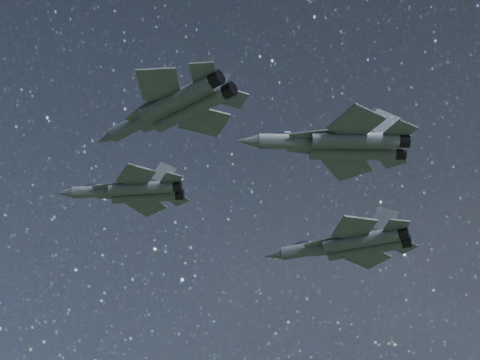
% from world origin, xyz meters
% --- Properties ---
extents(jet_lead, '(15.54, 10.46, 3.92)m').
position_xyz_m(jet_lead, '(-12.85, -2.36, 144.48)').
color(jet_lead, '#353D43').
extents(jet_left, '(18.67, 13.19, 4.73)m').
position_xyz_m(jet_left, '(8.19, 13.57, 141.31)').
color(jet_left, '#353D43').
extents(jet_right, '(18.46, 12.58, 4.64)m').
position_xyz_m(jet_right, '(-2.53, -12.77, 145.63)').
color(jet_right, '#353D43').
extents(jet_slot, '(17.38, 11.43, 4.46)m').
position_xyz_m(jet_slot, '(12.80, -6.46, 140.92)').
color(jet_slot, '#353D43').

